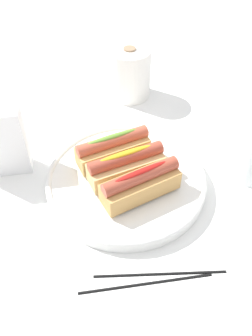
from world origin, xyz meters
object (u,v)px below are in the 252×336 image
hotdog_front (140,184)px  chopstick_far (146,283)px  paper_towel_roll (129,73)px  chopstick_near (162,273)px  hotdog_back (126,165)px  hotdog_side (113,149)px  serving_bowl (126,180)px

hotdog_front → chopstick_far: hotdog_front is taller
paper_towel_roll → chopstick_near: (-0.05, -0.53, -0.06)m
hotdog_back → paper_towel_roll: size_ratio=1.18×
hotdog_side → paper_towel_roll: bearing=71.7°
chopstick_near → hotdog_side: bearing=106.9°
hotdog_back → chopstick_near: hotdog_back is taller
hotdog_side → chopstick_far: 0.28m
hotdog_back → chopstick_far: (-0.01, -0.22, -0.05)m
chopstick_near → chopstick_far: (-0.03, -0.01, 0.00)m
chopstick_far → hotdog_front: bearing=83.4°
hotdog_back → hotdog_side: 0.06m
serving_bowl → chopstick_near: size_ratio=1.47×
chopstick_near → serving_bowl: bearing=104.3°
serving_bowl → hotdog_side: hotdog_side is taller
hotdog_side → hotdog_front: bearing=-72.0°
hotdog_front → hotdog_back: (-0.02, 0.05, 0.00)m
paper_towel_roll → hotdog_back: bearing=-102.6°
hotdog_side → chopstick_near: hotdog_side is taller
paper_towel_roll → chopstick_far: size_ratio=0.61×
hotdog_back → paper_towel_roll: bearing=77.4°
hotdog_front → paper_towel_roll: size_ratio=1.18×
hotdog_back → paper_towel_roll: 0.33m
serving_bowl → hotdog_side: 0.07m
hotdog_back → hotdog_front: bearing=-72.0°
serving_bowl → hotdog_back: 0.04m
paper_towel_roll → chopstick_far: paper_towel_roll is taller
serving_bowl → hotdog_back: size_ratio=2.05×
hotdog_front → paper_towel_roll: bearing=81.6°
hotdog_back → hotdog_side: size_ratio=1.00×
paper_towel_roll → hotdog_side: bearing=-108.3°
hotdog_front → paper_towel_roll: paper_towel_roll is taller
serving_bowl → chopstick_far: (-0.01, -0.22, -0.01)m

